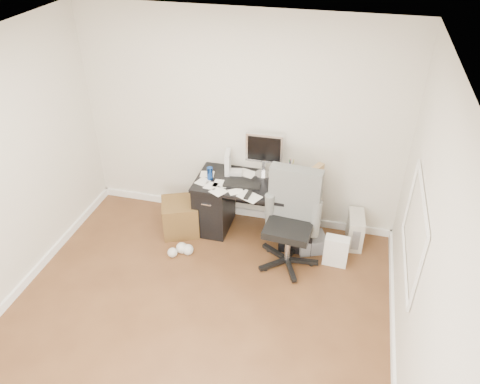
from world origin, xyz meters
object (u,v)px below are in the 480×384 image
object	(u,v)px
lcd_monitor	(264,155)
wicker_basket	(180,217)
keyboard	(242,185)
desk	(256,207)
pc_tower	(355,230)
office_chair	(290,222)

from	to	relation	value
lcd_monitor	wicker_basket	bearing A→B (deg)	-158.29
lcd_monitor	keyboard	size ratio (longest dim) A/B	1.29
desk	keyboard	size ratio (longest dim) A/B	3.38
desk	wicker_basket	world-z (taller)	desk
lcd_monitor	pc_tower	bearing A→B (deg)	-6.40
lcd_monitor	wicker_basket	size ratio (longest dim) A/B	1.29
office_chair	wicker_basket	bearing A→B (deg)	174.28
keyboard	office_chair	size ratio (longest dim) A/B	0.37
lcd_monitor	pc_tower	distance (m)	1.46
lcd_monitor	wicker_basket	world-z (taller)	lcd_monitor
office_chair	pc_tower	world-z (taller)	office_chair
desk	lcd_monitor	distance (m)	0.67
wicker_basket	office_chair	bearing A→B (deg)	-10.58
desk	keyboard	bearing A→B (deg)	-149.84
desk	office_chair	size ratio (longest dim) A/B	1.26
pc_tower	keyboard	bearing A→B (deg)	-177.24
lcd_monitor	keyboard	distance (m)	0.45
wicker_basket	keyboard	bearing A→B (deg)	8.05
pc_tower	wicker_basket	bearing A→B (deg)	-177.08
pc_tower	wicker_basket	xyz separation A→B (m)	(-2.18, -0.30, 0.01)
keyboard	pc_tower	distance (m)	1.51
desk	lcd_monitor	xyz separation A→B (m)	(0.04, 0.21, 0.64)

